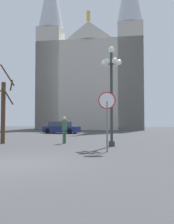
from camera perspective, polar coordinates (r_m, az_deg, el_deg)
ground_plane at (r=8.23m, az=-18.26°, el=-12.26°), size 120.00×120.00×0.00m
cathedral at (r=45.31m, az=1.21°, el=8.55°), size 19.65×14.70×32.58m
stop_sign at (r=10.70m, az=5.05°, el=0.65°), size 0.81×0.13×2.83m
street_lamp at (r=13.42m, az=6.16°, el=8.19°), size 1.21×1.09×5.83m
bare_tree at (r=15.77m, az=-20.32°, el=0.92°), size 1.53×1.50×5.05m
parked_car_near_navy at (r=27.88m, az=-6.52°, el=-3.98°), size 4.53×2.47×1.43m
pedestrian_walking at (r=14.85m, az=-5.72°, el=-3.84°), size 0.32×0.32×1.74m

